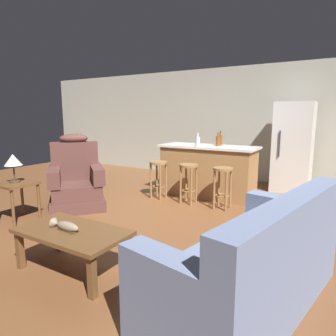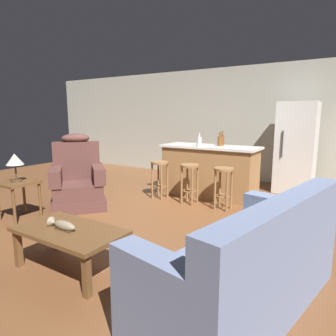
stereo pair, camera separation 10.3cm
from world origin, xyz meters
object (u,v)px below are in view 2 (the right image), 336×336
kitchen_island (209,171)px  fish_figurine (62,225)px  bottle_wine_dark (222,140)px  coffee_table (69,234)px  refrigerator (296,148)px  bar_stool_middle (190,176)px  bar_stool_left (160,173)px  end_table (18,188)px  bar_stool_right (223,181)px  table_lamp (15,161)px  bottle_short_amber (220,141)px  couch (249,267)px  bottle_tall_green (199,141)px  recliner_near_lamp (78,181)px

kitchen_island → fish_figurine: bearing=-90.8°
fish_figurine → bottle_wine_dark: (0.22, 3.44, 0.59)m
coffee_table → refrigerator: refrigerator is taller
bar_stool_middle → bar_stool_left: bearing=180.0°
end_table → bar_stool_right: bar_stool_right is taller
coffee_table → kitchen_island: kitchen_island is taller
table_lamp → bottle_short_amber: bearing=53.9°
couch → end_table: (-3.46, 0.24, 0.12)m
fish_figurine → kitchen_island: kitchen_island is taller
bottle_short_amber → kitchen_island: bearing=-170.0°
bar_stool_left → refrigerator: size_ratio=0.39×
fish_figurine → bottle_tall_green: (-0.05, 3.04, 0.58)m
bar_stool_right → bottle_wine_dark: bearing=114.8°
bar_stool_right → bottle_tall_green: bearing=149.1°
bar_stool_right → bottle_wine_dark: 1.04m
recliner_near_lamp → refrigerator: size_ratio=0.68×
coffee_table → bottle_short_amber: size_ratio=4.40×
bar_stool_middle → bottle_tall_green: bottle_tall_green is taller
couch → bar_stool_middle: size_ratio=2.98×
bar_stool_middle → refrigerator: (1.37, 1.83, 0.41)m
table_lamp → bar_stool_right: (2.33, 2.05, -0.40)m
bar_stool_left → bar_stool_right: size_ratio=1.00×
couch → bar_stool_left: 3.28m
end_table → bottle_wine_dark: size_ratio=2.06×
bar_stool_left → bar_stool_right: (1.23, 0.00, 0.00)m
coffee_table → bottle_tall_green: size_ratio=4.51×
bar_stool_middle → fish_figurine: bearing=-89.3°
fish_figurine → end_table: 1.86m
fish_figurine → bottle_tall_green: size_ratio=1.39×
bar_stool_middle → bottle_short_amber: bottle_short_amber is taller
couch → bar_stool_middle: 2.87m
bar_stool_right → recliner_near_lamp: bearing=-152.2°
bar_stool_right → coffee_table: bearing=-101.5°
kitchen_island → bar_stool_middle: 0.64m
couch → bar_stool_right: (-1.13, 2.28, 0.13)m
refrigerator → recliner_near_lamp: bearing=-134.3°
kitchen_island → bottle_short_amber: 0.59m
end_table → bar_stool_middle: size_ratio=0.82×
kitchen_island → bar_stool_right: size_ratio=2.65×
end_table → bar_stool_left: size_ratio=0.82×
refrigerator → bottle_tall_green: 2.01m
recliner_near_lamp → end_table: bearing=-62.4°
bottle_tall_green → bar_stool_middle: bearing=-86.9°
recliner_near_lamp → kitchen_island: size_ratio=0.67×
kitchen_island → bar_stool_middle: kitchen_island is taller
bar_stool_left → bar_stool_right: 1.23m
end_table → table_lamp: (-0.00, -0.01, 0.41)m
fish_figurine → bottle_short_amber: 3.38m
fish_figurine → bar_stool_right: 2.72m
bottle_tall_green → bottle_short_amber: 0.39m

